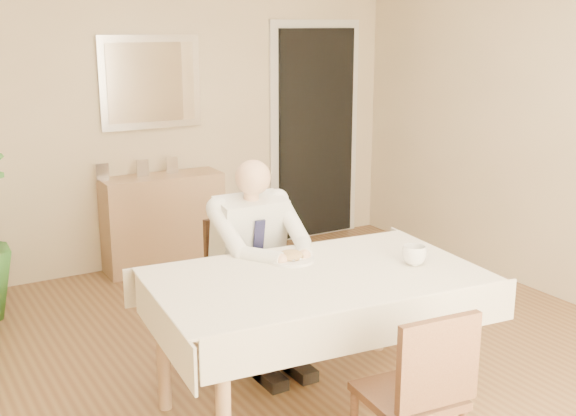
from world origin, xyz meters
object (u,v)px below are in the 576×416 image
seated_man (261,254)px  sideboard (163,222)px  chair_far (241,276)px  dining_table (315,289)px  coffee_mug (414,255)px  chair_near (420,390)px

seated_man → sideboard: 2.00m
chair_far → seated_man: 0.36m
dining_table → coffee_mug: coffee_mug is taller
dining_table → chair_near: bearing=-83.8°
dining_table → sideboard: (0.13, 2.57, -0.27)m
chair_near → seated_man: seated_man is taller
dining_table → chair_near: (0.01, -0.83, -0.20)m
chair_near → coffee_mug: size_ratio=6.38×
dining_table → seated_man: (0.00, 0.59, 0.02)m
chair_far → sideboard: chair_far is taller
dining_table → sideboard: 2.59m
dining_table → seated_man: size_ratio=1.45×
chair_near → seated_man: size_ratio=0.68×
dining_table → chair_near: 0.86m
coffee_mug → seated_man: bearing=126.2°
seated_man → coffee_mug: (0.54, -0.74, 0.11)m
dining_table → seated_man: bearing=95.6°
chair_far → chair_near: (0.01, -1.71, 0.00)m
chair_near → chair_far: bearing=95.7°
chair_near → seated_man: bearing=95.7°
chair_far → sideboard: 1.70m
seated_man → sideboard: bearing=86.1°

